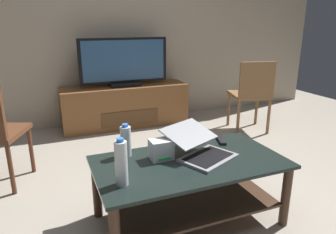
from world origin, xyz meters
TOP-DOWN VIEW (x-y plane):
  - ground_plane at (0.00, 0.00)m, footprint 7.68×7.68m
  - back_wall at (0.00, 2.47)m, footprint 6.40×0.12m
  - coffee_table at (-0.08, -0.04)m, footprint 1.24×0.67m
  - media_cabinet at (0.05, 2.15)m, footprint 1.62×0.46m
  - television at (0.05, 2.13)m, footprint 1.12×0.20m
  - dining_chair at (1.41, 1.32)m, footprint 0.54×0.54m
  - laptop at (0.01, 0.00)m, footprint 0.49×0.53m
  - router_box at (-0.25, 0.07)m, footprint 0.15×0.12m
  - water_bottle_near at (-0.57, -0.17)m, footprint 0.07×0.07m
  - water_bottle_far at (-0.45, 0.20)m, footprint 0.07×0.07m
  - cell_phone at (-0.21, 0.22)m, footprint 0.11×0.15m
  - tv_remote at (0.28, 0.18)m, footprint 0.09×0.17m

SIDE VIEW (x-z plane):
  - ground_plane at x=0.00m, z-range 0.00..0.00m
  - media_cabinet at x=0.05m, z-range 0.00..0.53m
  - coffee_table at x=-0.08m, z-range 0.09..0.53m
  - cell_phone at x=-0.21m, z-range 0.45..0.46m
  - tv_remote at x=0.28m, z-range 0.45..0.47m
  - dining_chair at x=1.41m, z-range 0.06..0.94m
  - laptop at x=0.01m, z-range 0.42..0.60m
  - router_box at x=-0.25m, z-range 0.45..0.58m
  - water_bottle_far at x=-0.45m, z-range 0.44..0.67m
  - water_bottle_near at x=-0.57m, z-range 0.44..0.72m
  - television at x=0.05m, z-range 0.52..1.12m
  - back_wall at x=0.00m, z-range 0.00..2.80m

